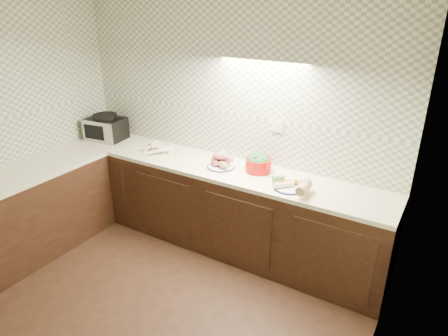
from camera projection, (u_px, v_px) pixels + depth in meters
The scene contains 8 objects.
room at pixel (88, 138), 2.58m from camera, with size 3.60×3.60×2.60m.
counter at pixel (111, 221), 3.90m from camera, with size 3.60×3.60×0.90m.
toaster_oven at pixel (106, 128), 4.72m from camera, with size 0.47×0.38×0.30m.
parsnip_pile at pixel (157, 150), 4.37m from camera, with size 0.36×0.37×0.07m.
sweet_potato_plate at pixel (222, 161), 3.97m from camera, with size 0.28×0.28×0.17m.
onion_bowl at pixel (225, 159), 4.10m from camera, with size 0.14×0.14×0.11m.
dutch_oven at pixel (258, 163), 3.87m from camera, with size 0.34×0.34×0.18m.
veg_plate at pixel (297, 184), 3.51m from camera, with size 0.42×0.29×0.14m.
Camera 1 is at (2.02, -1.63, 2.47)m, focal length 32.00 mm.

